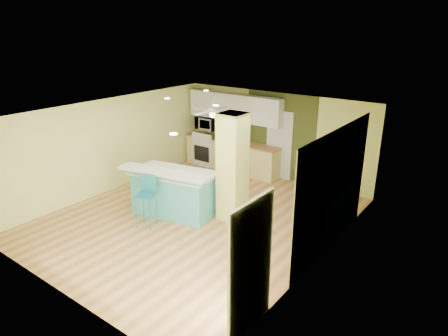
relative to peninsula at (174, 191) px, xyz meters
The scene contains 23 objects.
floor 0.84m from the peninsula, 10.59° to the left, with size 6.00×7.00×0.01m, color #9E6A37.
ceiling 2.05m from the peninsula, 10.59° to the left, with size 6.00×7.00×0.01m, color white.
wall_back 3.74m from the peninsula, 80.41° to the left, with size 6.00×0.01×2.50m, color #D8DF77.
wall_front 3.51m from the peninsula, 79.78° to the right, with size 6.00×0.01×2.50m, color #D8DF77.
wall_left 2.50m from the peninsula, behind, with size 0.01×7.00×2.50m, color #D8DF77.
wall_right 3.68m from the peninsula, ahead, with size 0.01×7.00×2.50m, color #D8DF77.
wood_panel 3.74m from the peninsula, 11.22° to the left, with size 0.02×3.40×2.50m, color olive.
olive_accent 3.76m from the peninsula, 77.30° to the left, with size 2.20×0.02×2.50m, color #3C461C.
interior_door 3.69m from the peninsula, 77.21° to the left, with size 0.82×0.05×2.00m, color silver.
french_door 4.22m from the peninsula, 31.39° to the right, with size 0.04×1.08×2.10m, color silver.
column 1.57m from the peninsula, 25.96° to the left, with size 0.55×0.55×2.50m, color #CFD562.
kitchen_run 3.39m from the peninsula, 101.73° to the left, with size 3.25×0.63×0.94m.
stove 3.69m from the peninsula, 116.37° to the left, with size 0.76×0.66×1.08m.
upper_cabinets 3.77m from the peninsula, 101.33° to the left, with size 3.20×0.34×0.80m, color white.
microwave 3.78m from the peninsula, 116.31° to the left, with size 0.70×0.48×0.39m, color silver.
ceiling_fan 2.65m from the peninsula, 103.01° to the left, with size 1.41×1.41×0.61m.
pendant_lamp 3.63m from the peninsula, 14.84° to the left, with size 0.14×0.14×0.69m.
wall_decor 3.82m from the peninsula, 14.34° to the left, with size 0.03×0.90×0.70m, color brown.
peninsula is the anchor object (origin of this frame).
bar_stool 0.85m from the peninsula, 93.02° to the right, with size 0.50×0.50×1.18m.
side_counter 3.51m from the peninsula, 19.38° to the left, with size 0.67×1.57×1.01m.
fruit_bowl 3.30m from the peninsula, 94.27° to the left, with size 0.26×0.26×0.06m, color #3A2817.
canister 0.65m from the peninsula, 18.90° to the right, with size 0.17×0.17×0.15m, color yellow.
Camera 1 is at (5.55, -6.39, 4.28)m, focal length 32.00 mm.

